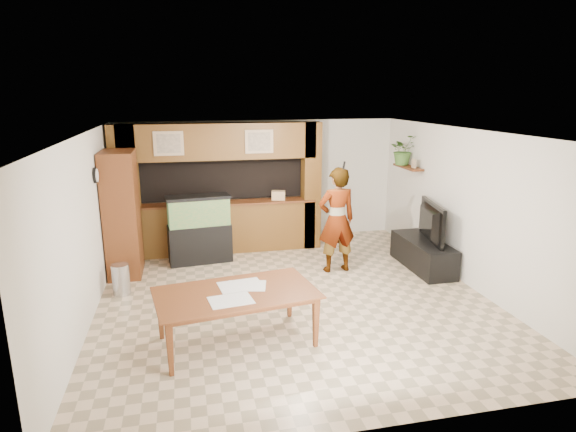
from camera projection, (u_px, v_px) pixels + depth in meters
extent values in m
plane|color=tan|center=(292.00, 296.00, 7.73)|extent=(6.50, 6.50, 0.00)
plane|color=white|center=(293.00, 132.00, 7.08)|extent=(6.50, 6.50, 0.00)
plane|color=silver|center=(259.00, 181.00, 10.48)|extent=(6.00, 0.00, 6.00)
plane|color=silver|center=(86.00, 229.00, 6.78)|extent=(0.00, 6.50, 6.50)
plane|color=silver|center=(467.00, 208.00, 8.03)|extent=(0.00, 6.50, 6.50)
cube|color=brown|center=(222.00, 228.00, 9.74)|extent=(3.80, 0.35, 1.00)
cube|color=brown|center=(221.00, 203.00, 9.61)|extent=(3.80, 0.43, 0.04)
cube|color=brown|center=(219.00, 141.00, 9.30)|extent=(3.80, 0.35, 0.70)
cube|color=brown|center=(126.00, 194.00, 9.16)|extent=(0.50, 0.35, 2.60)
cube|color=brown|center=(311.00, 186.00, 9.92)|extent=(0.35, 0.35, 2.60)
cube|color=black|center=(219.00, 177.00, 10.02)|extent=(4.20, 0.45, 0.85)
cube|color=tan|center=(169.00, 143.00, 8.92)|extent=(0.55, 0.03, 0.45)
cube|color=tan|center=(169.00, 144.00, 8.90)|extent=(0.43, 0.01, 0.35)
cube|color=tan|center=(259.00, 142.00, 9.27)|extent=(0.55, 0.03, 0.45)
cube|color=tan|center=(259.00, 142.00, 9.25)|extent=(0.43, 0.01, 0.35)
cylinder|color=black|center=(95.00, 175.00, 7.59)|extent=(0.04, 0.25, 0.25)
cylinder|color=white|center=(97.00, 175.00, 7.59)|extent=(0.01, 0.21, 0.21)
cube|color=brown|center=(408.00, 167.00, 9.74)|extent=(0.25, 0.90, 0.04)
cube|color=brown|center=(122.00, 214.00, 8.42)|extent=(0.55, 0.90, 2.21)
cylinder|color=#B2B2B7|center=(121.00, 279.00, 7.73)|extent=(0.28, 0.28, 0.51)
cube|color=black|center=(200.00, 243.00, 9.20)|extent=(1.17, 0.44, 0.73)
cube|color=#307949|center=(199.00, 212.00, 9.04)|extent=(1.13, 0.41, 0.51)
cube|color=black|center=(198.00, 197.00, 8.97)|extent=(1.17, 0.44, 0.06)
cube|color=black|center=(423.00, 254.00, 8.91)|extent=(0.58, 1.59, 0.53)
imported|color=black|center=(425.00, 222.00, 8.75)|extent=(0.40, 1.24, 0.71)
cube|color=tan|center=(414.00, 163.00, 9.49)|extent=(0.04, 0.13, 0.18)
imported|color=#3E6A2A|center=(403.00, 150.00, 9.85)|extent=(0.65, 0.59, 0.62)
imported|color=tan|center=(337.00, 220.00, 8.60)|extent=(0.73, 0.52, 1.91)
cylinder|color=black|center=(344.00, 166.00, 8.21)|extent=(0.04, 0.10, 0.16)
imported|color=brown|center=(238.00, 319.00, 6.16)|extent=(2.17, 1.42, 0.71)
cube|color=silver|center=(241.00, 285.00, 6.30)|extent=(0.61, 0.48, 0.01)
cube|color=silver|center=(231.00, 300.00, 5.86)|extent=(0.57, 0.45, 0.01)
cube|color=silver|center=(247.00, 286.00, 6.30)|extent=(0.56, 0.46, 0.01)
cube|color=tan|center=(278.00, 195.00, 9.82)|extent=(0.31, 0.24, 0.18)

